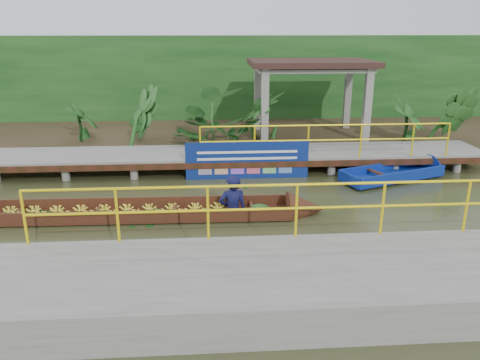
{
  "coord_description": "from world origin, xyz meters",
  "views": [
    {
      "loc": [
        -0.77,
        -10.83,
        4.3
      ],
      "look_at": [
        0.02,
        0.5,
        0.6
      ],
      "focal_mm": 35.0,
      "sensor_mm": 36.0,
      "label": 1
    }
  ],
  "objects": [
    {
      "name": "far_dock",
      "position": [
        0.02,
        3.43,
        0.48
      ],
      "size": [
        16.0,
        2.06,
        1.66
      ],
      "color": "slate",
      "rests_on": "ground"
    },
    {
      "name": "moored_blue_boat",
      "position": [
        5.48,
        2.35,
        0.16
      ],
      "size": [
        3.8,
        2.21,
        0.88
      ],
      "rotation": [
        0.0,
        0.0,
        0.37
      ],
      "color": "navy",
      "rests_on": "ground"
    },
    {
      "name": "vendor_boat",
      "position": [
        -2.06,
        -0.36,
        0.29
      ],
      "size": [
        9.08,
        1.09,
        2.25
      ],
      "rotation": [
        0.0,
        0.0,
        -0.02
      ],
      "color": "#39190F",
      "rests_on": "ground"
    },
    {
      "name": "pavilion",
      "position": [
        3.0,
        6.3,
        2.82
      ],
      "size": [
        4.4,
        3.0,
        3.0
      ],
      "color": "slate",
      "rests_on": "ground"
    },
    {
      "name": "foliage_backdrop",
      "position": [
        0.0,
        10.0,
        2.0
      ],
      "size": [
        30.0,
        0.8,
        4.0
      ],
      "primitive_type": "cube",
      "color": "#143E15",
      "rests_on": "ground"
    },
    {
      "name": "ground",
      "position": [
        0.0,
        0.0,
        0.0
      ],
      "size": [
        80.0,
        80.0,
        0.0
      ],
      "primitive_type": "plane",
      "color": "#31351A",
      "rests_on": "ground"
    },
    {
      "name": "land_strip",
      "position": [
        0.0,
        7.5,
        0.23
      ],
      "size": [
        30.0,
        8.0,
        0.45
      ],
      "primitive_type": "cube",
      "color": "#302618",
      "rests_on": "ground"
    },
    {
      "name": "near_dock",
      "position": [
        1.0,
        -4.2,
        0.3
      ],
      "size": [
        18.0,
        2.4,
        1.73
      ],
      "color": "slate",
      "rests_on": "ground"
    },
    {
      "name": "tropical_plants",
      "position": [
        1.0,
        5.3,
        1.45
      ],
      "size": [
        14.6,
        1.6,
        2.0
      ],
      "color": "#143E15",
      "rests_on": "ground"
    },
    {
      "name": "blue_banner",
      "position": [
        0.38,
        2.48,
        0.56
      ],
      "size": [
        3.66,
        0.04,
        1.14
      ],
      "color": "navy",
      "rests_on": "ground"
    }
  ]
}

